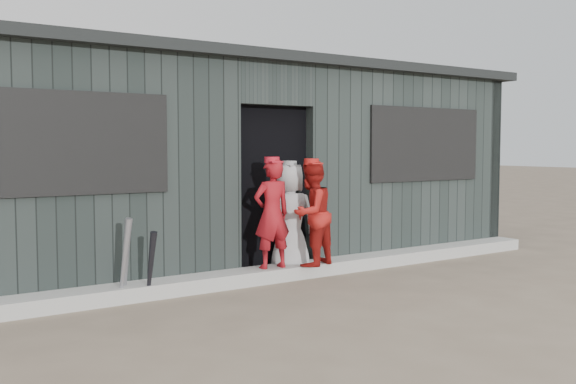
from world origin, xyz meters
TOP-DOWN VIEW (x-y plane):
  - ground at (0.00, 0.00)m, footprint 80.00×80.00m
  - curb at (0.00, 1.82)m, footprint 8.00×0.36m
  - bat_left at (-1.98, 1.68)m, footprint 0.13×0.25m
  - bat_mid at (-1.94, 1.75)m, footprint 0.10×0.32m
  - bat_right at (-1.73, 1.63)m, footprint 0.07×0.26m
  - player_red_left at (-0.23, 1.78)m, footprint 0.46×0.31m
  - player_red_right at (0.22, 1.65)m, footprint 0.71×0.63m
  - player_grey_back at (0.16, 2.01)m, footprint 0.74×0.58m
  - dugout at (-0.00, 3.50)m, footprint 8.30×3.30m

SIDE VIEW (x-z plane):
  - ground at x=0.00m, z-range 0.00..0.00m
  - curb at x=0.00m, z-range 0.00..0.15m
  - bat_right at x=-1.73m, z-range 0.00..0.71m
  - bat_mid at x=-1.94m, z-range 0.00..0.83m
  - bat_left at x=-1.98m, z-range 0.00..0.84m
  - player_grey_back at x=0.16m, z-range 0.00..1.33m
  - player_red_right at x=0.22m, z-range 0.15..1.36m
  - player_red_left at x=-0.23m, z-range 0.15..1.38m
  - dugout at x=0.00m, z-range -0.02..2.60m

